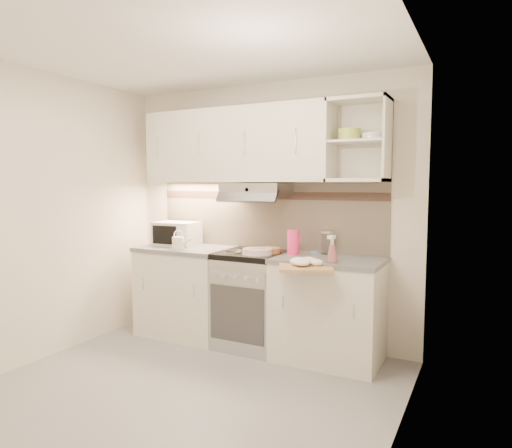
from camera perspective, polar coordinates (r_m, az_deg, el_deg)
name	(u,v)px	position (r m, az deg, el deg)	size (l,w,h in m)	color
ground	(183,393)	(3.62, -9.15, -20.12)	(3.00, 3.00, 0.00)	gray
room_shell	(208,172)	(3.58, -5.99, 6.50)	(3.04, 2.84, 2.52)	beige
base_cabinet_left	(187,293)	(4.74, -8.66, -8.48)	(0.90, 0.60, 0.86)	silver
worktop_left	(186,249)	(4.65, -8.74, -3.08)	(0.92, 0.62, 0.04)	slate
base_cabinet_right	(328,311)	(4.07, 9.05, -10.75)	(0.90, 0.60, 0.86)	silver
worktop_right	(329,260)	(3.97, 9.14, -4.49)	(0.92, 0.62, 0.04)	slate
electric_range	(252,299)	(4.35, -0.51, -9.37)	(0.60, 0.60, 0.90)	#B7B7BC
microwave	(177,234)	(4.78, -9.87, -1.18)	(0.45, 0.35, 0.24)	silver
watering_can	(179,243)	(4.45, -9.63, -2.32)	(0.22, 0.11, 0.19)	silver
plate_stack	(257,251)	(4.12, 0.18, -3.45)	(0.27, 0.27, 0.06)	white
bread_loaf	(270,250)	(4.20, 1.81, -3.30)	(0.19, 0.19, 0.05)	#9B5F3E
pink_pitcher	(293,242)	(4.11, 4.70, -2.27)	(0.12, 0.11, 0.22)	#FF2C6D
glass_jar	(327,242)	(4.17, 8.87, -2.29)	(0.11, 0.11, 0.21)	silver
spice_jar	(315,256)	(3.77, 7.34, -4.02)	(0.06, 0.06, 0.08)	silver
spray_bottle	(332,251)	(3.72, 9.49, -3.39)	(0.09, 0.09, 0.24)	pink
cutting_board	(305,267)	(3.67, 6.18, -5.37)	(0.42, 0.37, 0.02)	tan
dish_towel	(306,261)	(3.67, 6.30, -4.64)	(0.26, 0.22, 0.07)	white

